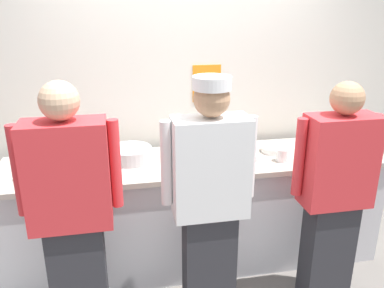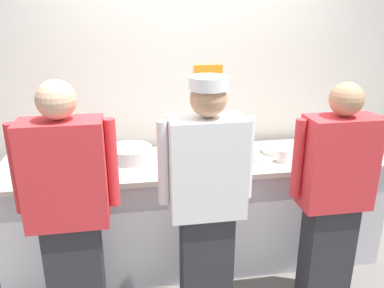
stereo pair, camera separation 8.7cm
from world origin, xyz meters
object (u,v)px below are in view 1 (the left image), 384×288
at_px(plate_stack_rear, 275,149).
at_px(ramekin_orange_sauce, 324,142).
at_px(plate_stack_front, 330,147).
at_px(sheet_tray, 202,159).
at_px(chef_near_left, 72,213).
at_px(deli_cup, 282,155).
at_px(chef_far_right, 334,193).
at_px(ramekin_green_sauce, 254,158).
at_px(chef_center, 210,199).
at_px(squeeze_bottle_secondary, 312,144).
at_px(chefs_knife, 30,178).
at_px(squeeze_bottle_primary, 23,151).
at_px(mixing_bowl_steel, 130,154).

xyz_separation_m(plate_stack_rear, ramekin_orange_sauce, (0.50, 0.10, -0.00)).
xyz_separation_m(plate_stack_front, sheet_tray, (-1.09, 0.02, -0.03)).
bearing_deg(ramekin_orange_sauce, chef_near_left, -159.02).
xyz_separation_m(chef_near_left, deli_cup, (1.57, 0.50, 0.07)).
xyz_separation_m(sheet_tray, deli_cup, (0.62, -0.13, 0.04)).
xyz_separation_m(plate_stack_rear, sheet_tray, (-0.65, -0.07, -0.01)).
distance_m(chef_far_right, ramekin_green_sauce, 0.68).
bearing_deg(deli_cup, sheet_tray, 167.68).
height_order(chef_center, ramekin_green_sauce, chef_center).
bearing_deg(chef_far_right, squeeze_bottle_secondary, 79.32).
xyz_separation_m(sheet_tray, chefs_knife, (-1.28, -0.11, -0.01)).
xyz_separation_m(chef_far_right, squeeze_bottle_primary, (-2.17, 0.85, 0.15)).
height_order(squeeze_bottle_secondary, ramekin_orange_sauce, squeeze_bottle_secondary).
distance_m(chef_near_left, squeeze_bottle_primary, 0.96).
relative_size(chef_far_right, squeeze_bottle_secondary, 7.94).
bearing_deg(plate_stack_front, sheet_tray, 178.74).
xyz_separation_m(sheet_tray, ramekin_orange_sauce, (1.15, 0.17, 0.01)).
distance_m(chef_center, plate_stack_front, 1.33).
relative_size(plate_stack_front, sheet_tray, 0.53).
distance_m(sheet_tray, ramekin_green_sauce, 0.41).
height_order(ramekin_orange_sauce, chefs_knife, ramekin_orange_sauce).
bearing_deg(deli_cup, chefs_knife, 179.38).
xyz_separation_m(chef_center, plate_stack_rear, (0.74, 0.71, 0.04)).
bearing_deg(plate_stack_front, chef_far_right, -115.85).
height_order(plate_stack_front, deli_cup, deli_cup).
relative_size(chef_near_left, ramekin_orange_sauce, 18.82).
bearing_deg(ramekin_green_sauce, chefs_knife, -179.00).
bearing_deg(plate_stack_rear, mixing_bowl_steel, 178.37).
bearing_deg(chef_near_left, squeeze_bottle_secondary, 17.29).
height_order(mixing_bowl_steel, deli_cup, mixing_bowl_steel).
relative_size(plate_stack_rear, ramekin_green_sauce, 2.78).
xyz_separation_m(ramekin_green_sauce, chefs_knife, (-1.68, -0.03, -0.02)).
distance_m(squeeze_bottle_primary, ramekin_green_sauce, 1.81).
height_order(chef_near_left, chefs_knife, chef_near_left).
xyz_separation_m(chef_far_right, chefs_knife, (-2.07, 0.52, 0.06)).
relative_size(chef_center, sheet_tray, 4.13).
bearing_deg(chefs_knife, mixing_bowl_steel, 17.26).
relative_size(plate_stack_front, squeeze_bottle_primary, 1.08).
bearing_deg(ramekin_green_sauce, plate_stack_front, 5.08).
distance_m(plate_stack_front, plate_stack_rear, 0.45).
bearing_deg(ramekin_green_sauce, plate_stack_rear, 33.10).
height_order(chef_near_left, plate_stack_rear, chef_near_left).
bearing_deg(ramekin_orange_sauce, plate_stack_rear, -168.96).
relative_size(plate_stack_front, squeeze_bottle_secondary, 1.06).
height_order(chef_near_left, squeeze_bottle_primary, chef_near_left).
xyz_separation_m(sheet_tray, squeeze_bottle_secondary, (0.90, -0.06, 0.09)).
distance_m(chef_center, deli_cup, 0.87).
xyz_separation_m(squeeze_bottle_secondary, ramekin_green_sauce, (-0.50, -0.03, -0.08)).
distance_m(chef_near_left, mixing_bowl_steel, 0.84).
relative_size(chef_center, mixing_bowl_steel, 4.98).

